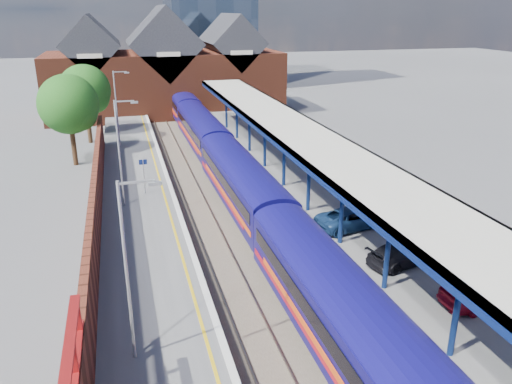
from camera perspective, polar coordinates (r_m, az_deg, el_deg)
ground at (r=42.69m, az=-6.23°, el=1.94°), size 240.00×240.00×0.00m
ballast_bed at (r=33.47m, az=-3.40°, el=-3.18°), size 6.00×76.00×0.06m
rails at (r=33.43m, az=-3.40°, el=-3.04°), size 4.51×76.00×0.14m
left_platform at (r=32.71m, az=-12.89°, el=-3.37°), size 5.00×76.00×1.00m
right_platform at (r=34.90m, az=6.26°, el=-1.43°), size 6.00×76.00×1.00m
coping_left at (r=32.64m, az=-8.85°, el=-2.13°), size 0.30×76.00×0.05m
coping_right at (r=33.82m, az=1.79°, el=-1.08°), size 0.30×76.00×0.05m
yellow_line at (r=32.60m, az=-9.89°, el=-2.26°), size 0.14×76.00×0.01m
train at (r=42.22m, az=-4.30°, el=4.80°), size 2.94×65.92×3.45m
canopy at (r=35.04m, az=4.60°, el=6.87°), size 4.50×52.00×4.48m
lamp_post_b at (r=18.11m, az=-14.23°, el=-7.76°), size 1.48×0.18×7.00m
lamp_post_c at (r=33.15m, az=-15.18°, el=4.99°), size 1.48×0.18×7.00m
lamp_post_d at (r=48.80m, az=-15.53°, el=9.68°), size 1.48×0.18×7.00m
platform_sign at (r=35.72m, az=-12.72°, el=2.43°), size 0.55×0.08×2.50m
brick_wall at (r=26.07m, az=-18.15°, el=-5.45°), size 0.35×50.00×3.86m
station_building at (r=68.82m, az=-10.35°, el=13.34°), size 30.00×12.12×13.78m
tree_near at (r=46.86m, az=-20.46°, el=9.19°), size 5.20×5.20×8.10m
tree_far at (r=54.67m, az=-18.82°, el=10.80°), size 5.20×5.20×8.10m
parked_car_red at (r=24.42m, az=24.69°, el=-10.23°), size 4.07×1.74×1.37m
parked_car_silver at (r=31.10m, az=14.17°, el=-2.31°), size 4.54×2.40×1.42m
parked_car_dark at (r=26.65m, az=16.44°, el=-6.77°), size 4.27×2.50×1.16m
parked_car_blue at (r=30.20m, az=10.86°, el=-2.95°), size 4.63×2.69×1.21m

